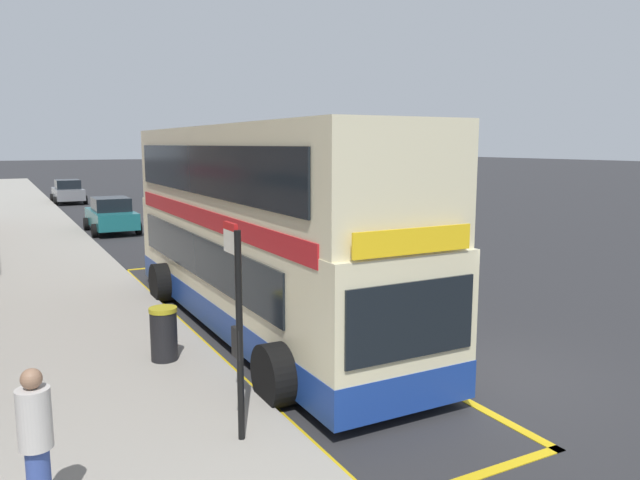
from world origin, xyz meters
The scene contains 11 objects.
ground_plane centered at (0.00, 32.00, 0.00)m, with size 260.00×260.00×0.00m, color #28282B.
pavement_near centered at (-7.00, 32.00, 0.07)m, with size 6.00×76.00×0.14m, color gray.
double_decker_bus centered at (-2.46, 4.60, 2.07)m, with size 3.19×11.38×4.40m.
bus_bay_markings centered at (-2.51, 4.85, 0.01)m, with size 2.99×14.89×0.01m.
bus_stop_sign centered at (-4.78, -0.42, 1.81)m, with size 0.09×0.51×2.88m.
parked_car_white_across centered at (4.54, 22.30, 0.80)m, with size 2.09×4.20×1.62m.
parked_car_grey_behind centered at (-2.98, 37.35, 0.80)m, with size 2.09×4.20×1.62m.
parked_car_teal_kerbside centered at (-2.79, 21.34, 0.80)m, with size 2.09×4.20×1.62m.
parked_car_silver_ahead centered at (5.07, 38.16, 0.80)m, with size 2.09×4.20×1.62m.
pedestrian_waiting_near_sign centered at (-7.27, -1.17, 1.04)m, with size 0.34×0.34×1.65m.
litter_bin centered at (-4.94, 3.01, 0.63)m, with size 0.50×0.50×0.98m.
Camera 1 is at (-7.46, -7.70, 4.03)m, focal length 34.19 mm.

